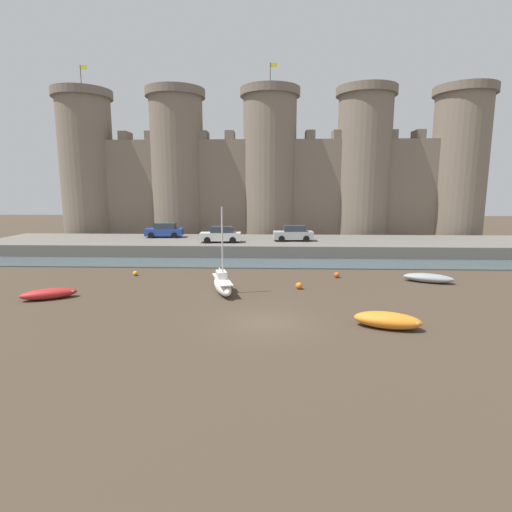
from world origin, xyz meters
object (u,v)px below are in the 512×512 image
object	(u,v)px
mooring_buoy_off_centre	(299,286)
car_quay_centre_east	(164,230)
rowboat_midflat_centre	(428,278)
car_quay_centre_west	(221,235)
rowboat_foreground_right	(49,294)
sailboat_foreground_centre	(222,284)
mooring_buoy_mid_mud	(337,275)
car_quay_west	(293,233)
mooring_buoy_near_shore	(135,273)
rowboat_near_channel_right	(387,320)

from	to	relation	value
mooring_buoy_off_centre	car_quay_centre_east	bearing A→B (deg)	127.78
rowboat_midflat_centre	car_quay_centre_west	distance (m)	20.30
rowboat_midflat_centre	car_quay_centre_east	distance (m)	28.14
rowboat_foreground_right	sailboat_foreground_centre	world-z (taller)	sailboat_foreground_centre
mooring_buoy_mid_mud	rowboat_midflat_centre	bearing A→B (deg)	-11.20
car_quay_centre_west	car_quay_west	size ratio (longest dim) A/B	1.00
mooring_buoy_mid_mud	car_quay_west	distance (m)	12.24
mooring_buoy_mid_mud	mooring_buoy_near_shore	bearing A→B (deg)	179.62
rowboat_near_channel_right	mooring_buoy_off_centre	world-z (taller)	rowboat_near_channel_right
rowboat_foreground_right	car_quay_centre_east	world-z (taller)	car_quay_centre_east
sailboat_foreground_centre	car_quay_west	size ratio (longest dim) A/B	1.33
rowboat_midflat_centre	mooring_buoy_near_shore	world-z (taller)	rowboat_midflat_centre
mooring_buoy_mid_mud	mooring_buoy_off_centre	distance (m)	4.74
mooring_buoy_near_shore	car_quay_centre_west	xyz separation A→B (m)	(5.40, 10.33, 1.85)
rowboat_midflat_centre	mooring_buoy_mid_mud	xyz separation A→B (m)	(-6.37, 1.26, -0.12)
car_quay_west	car_quay_centre_west	bearing A→B (deg)	-169.52
rowboat_foreground_right	car_quay_centre_east	size ratio (longest dim) A/B	0.79
mooring_buoy_near_shore	car_quay_centre_east	world-z (taller)	car_quay_centre_east
rowboat_near_channel_right	mooring_buoy_off_centre	distance (m)	8.36
car_quay_centre_east	rowboat_near_channel_right	bearing A→B (deg)	-55.14
car_quay_west	rowboat_foreground_right	bearing A→B (deg)	-130.87
rowboat_near_channel_right	rowboat_foreground_right	bearing A→B (deg)	167.14
rowboat_foreground_right	mooring_buoy_off_centre	bearing A→B (deg)	11.12
car_quay_centre_east	car_quay_west	distance (m)	14.54
sailboat_foreground_centre	rowboat_near_channel_right	bearing A→B (deg)	-35.69
rowboat_midflat_centre	mooring_buoy_off_centre	world-z (taller)	rowboat_midflat_centre
mooring_buoy_mid_mud	car_quay_centre_east	bearing A→B (deg)	139.85
rowboat_foreground_right	rowboat_midflat_centre	size ratio (longest dim) A/B	0.92
rowboat_midflat_centre	car_quay_west	bearing A→B (deg)	124.67
rowboat_near_channel_right	mooring_buoy_near_shore	size ratio (longest dim) A/B	9.06
mooring_buoy_off_centre	car_quay_centre_west	xyz separation A→B (m)	(-7.03, 14.00, 1.80)
rowboat_near_channel_right	mooring_buoy_near_shore	bearing A→B (deg)	145.53
mooring_buoy_off_centre	car_quay_centre_east	size ratio (longest dim) A/B	0.11
rowboat_near_channel_right	mooring_buoy_mid_mud	size ratio (longest dim) A/B	7.96
mooring_buoy_mid_mud	mooring_buoy_near_shore	xyz separation A→B (m)	(-15.55, 0.10, -0.03)
sailboat_foreground_centre	mooring_buoy_near_shore	xyz separation A→B (m)	(-7.38, 4.78, -0.38)
mooring_buoy_mid_mud	car_quay_centre_west	world-z (taller)	car_quay_centre_west
mooring_buoy_off_centre	rowboat_near_channel_right	bearing A→B (deg)	-63.09
rowboat_midflat_centre	mooring_buoy_off_centre	size ratio (longest dim) A/B	7.89
mooring_buoy_off_centre	car_quay_centre_west	size ratio (longest dim) A/B	0.11
sailboat_foreground_centre	mooring_buoy_near_shore	world-z (taller)	sailboat_foreground_centre
mooring_buoy_mid_mud	sailboat_foreground_centre	bearing A→B (deg)	-150.18
car_quay_west	mooring_buoy_mid_mud	bearing A→B (deg)	-77.24
mooring_buoy_near_shore	car_quay_centre_west	size ratio (longest dim) A/B	0.09
rowboat_midflat_centre	rowboat_near_channel_right	world-z (taller)	rowboat_near_channel_right
sailboat_foreground_centre	rowboat_midflat_centre	distance (m)	14.93
mooring_buoy_near_shore	mooring_buoy_mid_mud	bearing A→B (deg)	-0.38
sailboat_foreground_centre	car_quay_west	world-z (taller)	sailboat_foreground_centre
rowboat_foreground_right	car_quay_west	distance (m)	24.44
sailboat_foreground_centre	rowboat_near_channel_right	distance (m)	10.89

